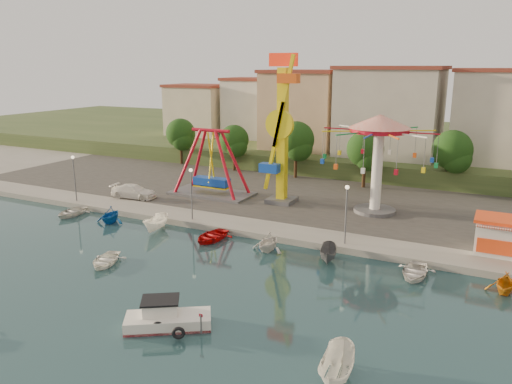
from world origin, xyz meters
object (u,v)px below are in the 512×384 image
Objects in this scene: pirate_ship_ride at (211,164)px; cabin_motorboat at (166,319)px; rowboat_a at (105,260)px; van at (134,191)px; skiff at (337,368)px; kamikaze_tower at (282,133)px; wave_swinger at (379,142)px.

cabin_motorboat is at bearing -63.81° from pirate_ship_ride.
rowboat_a is 0.69× the size of van.
pirate_ship_ride is 9.69m from van.
cabin_motorboat is 1.01× the size of van.
van is (-7.41, -5.47, -3.00)m from pirate_ship_ride.
skiff is at bearing -48.65° from pirate_ship_ride.
pirate_ship_ride is 1.84× the size of van.
rowboat_a is 19.07m from van.
skiff is (15.58, -28.31, -7.77)m from kamikaze_tower.
kamikaze_tower is at bearing 56.24° from rowboat_a.
rowboat_a is at bearing -156.15° from van.
rowboat_a is (-16.52, -22.82, -7.81)m from wave_swinger.
kamikaze_tower is at bearing -173.98° from wave_swinger.
wave_swinger reaches higher than rowboat_a.
pirate_ship_ride is 19.86m from wave_swinger.
wave_swinger is 30.76m from skiff.
van is (-26.86, -6.83, -6.81)m from wave_swinger.
cabin_motorboat is at bearing -47.09° from rowboat_a.
pirate_ship_ride reaches higher than cabin_motorboat.
cabin_motorboat is at bearing -101.84° from wave_swinger.
pirate_ship_ride is at bearing 124.63° from skiff.
cabin_motorboat is 30.21m from van.
van is at bearing 101.13° from cabin_motorboat.
pirate_ship_ride is 37.52m from skiff.
rowboat_a is at bearing 118.31° from cabin_motorboat.
skiff is 39.23m from van.
wave_swinger is 2.70× the size of skiff.
wave_swinger reaches higher than cabin_motorboat.
pirate_ship_ride is 10.02m from kamikaze_tower.
cabin_motorboat is (13.43, -27.32, -3.90)m from pirate_ship_ride.
rowboat_a is (2.93, -21.45, -4.01)m from pirate_ship_ride.
pirate_ship_ride is 22.02m from rowboat_a.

